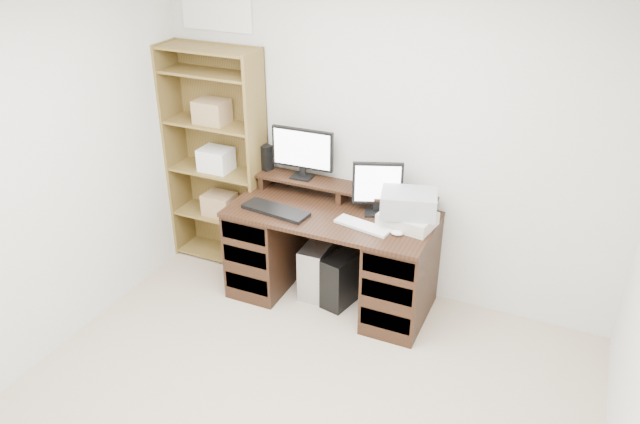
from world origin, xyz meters
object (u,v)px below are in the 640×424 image
Objects in this scene: monitor_wide at (302,151)px; tower_silver at (319,266)px; monitor_small at (377,186)px; tower_black at (345,277)px; desk at (332,254)px; printer at (407,219)px; bookshelf at (218,156)px.

monitor_wide is 0.91m from tower_silver.
monitor_small reaches higher than tower_black.
printer is (0.55, 0.03, 0.41)m from desk.
monitor_wide is 0.77m from bookshelf.
monitor_small is at bearing 6.83° from tower_silver.
monitor_small reaches higher than printer.
printer reaches higher than desk.
desk is 4.13× the size of printer.
monitor_wide reaches higher than tower_silver.
bookshelf is (-1.65, 0.18, 0.12)m from printer.
desk is 3.52× the size of tower_silver.
printer is 0.85× the size of tower_silver.
tower_black is at bearing -173.40° from monitor_small.
printer is 0.74m from tower_black.
monitor_small is at bearing 22.13° from desk.
monitor_small is 0.91× the size of tower_silver.
tower_black is (0.23, -0.04, -0.01)m from tower_silver.
desk is 3.39× the size of tower_black.
monitor_wide is 1.10× the size of tower_black.
desk is 0.23m from tower_silver.
desk reaches higher than tower_silver.
desk is at bearing -26.32° from tower_silver.
tower_silver is at bearing 154.77° from desk.
tower_silver is at bearing 166.95° from monitor_small.
tower_silver is 0.24m from tower_black.
monitor_small is at bearing -11.52° from monitor_wide.
bookshelf is (-0.75, -0.02, -0.17)m from monitor_wide.
monitor_small reaches higher than tower_silver.
bookshelf reaches higher than desk.
monitor_wide is (-0.34, 0.23, 0.70)m from desk.
monitor_wide is 1.25× the size of monitor_small.
tower_black is 1.41m from bookshelf.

